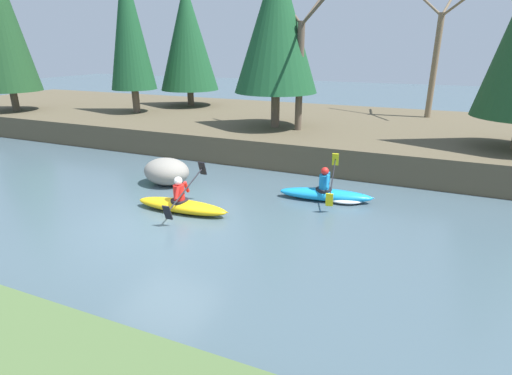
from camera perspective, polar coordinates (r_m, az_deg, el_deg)
The scene contains 10 objects.
ground_plane at distance 10.49m, azimuth -13.20°, elevation -5.15°, with size 90.00×90.00×0.00m, color #425660.
riverbank_far at distance 19.66m, azimuth 5.48°, elevation 8.38°, with size 44.00×10.69×1.03m.
conifer_tree_left at distance 21.91m, azimuth -17.75°, elevation 21.16°, with size 2.26×2.26×7.26m.
conifer_tree_mid_left at distance 23.72m, azimuth -9.77°, elevation 20.41°, with size 3.24×3.24×6.56m.
conifer_tree_centre at distance 17.00m, azimuth 2.97°, elevation 22.18°, with size 3.40×3.40×6.67m.
bare_tree_upstream at distance 16.50m, azimuth 6.46°, elevation 17.16°, with size 3.08×3.04×5.54m.
bare_tree_mid_upstream at distance 21.21m, azimuth 24.42°, elevation 17.03°, with size 3.45×3.40×6.24m.
kayaker_lead at distance 11.89m, azimuth 10.43°, elevation -0.93°, with size 2.80×2.07×1.20m.
kayaker_middle at distance 11.06m, azimuth -10.51°, elevation -2.39°, with size 2.78×2.07×1.20m.
boulder_midstream at distance 13.33m, azimuth -12.66°, elevation 2.25°, with size 1.55×1.21×0.87m.
Camera 1 is at (5.84, -7.59, 4.29)m, focal length 28.00 mm.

